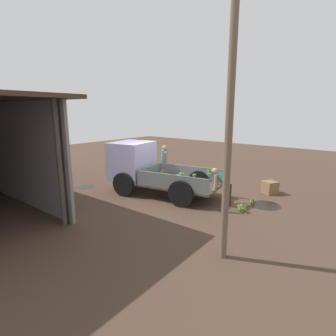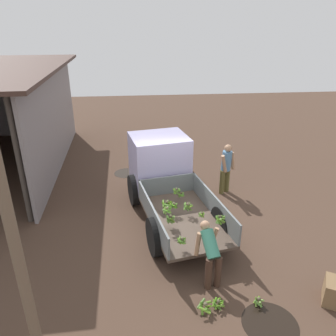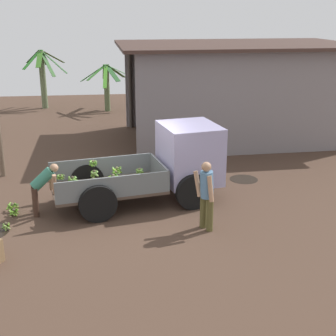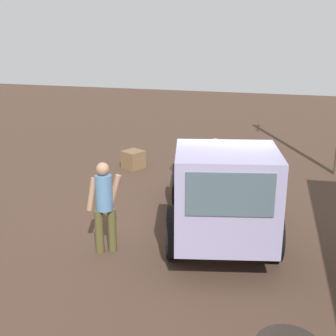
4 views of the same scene
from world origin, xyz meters
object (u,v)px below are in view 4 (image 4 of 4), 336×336
at_px(banana_bunch_on_ground_1, 187,169).
at_px(banana_bunch_on_ground_2, 227,171).
at_px(person_foreground_visitor, 104,203).
at_px(person_worker_loading, 214,156).
at_px(cargo_truck, 224,196).
at_px(wooden_crate_0, 133,159).
at_px(banana_bunch_on_ground_0, 216,172).

relative_size(banana_bunch_on_ground_1, banana_bunch_on_ground_2, 0.68).
xyz_separation_m(person_foreground_visitor, banana_bunch_on_ground_2, (-4.85, 1.67, -0.81)).
bearing_deg(person_worker_loading, cargo_truck, -0.14).
height_order(person_foreground_visitor, wooden_crate_0, person_foreground_visitor).
distance_m(banana_bunch_on_ground_1, banana_bunch_on_ground_2, 1.11).
xyz_separation_m(person_worker_loading, banana_bunch_on_ground_0, (-0.78, -0.03, -0.67)).
height_order(cargo_truck, person_foreground_visitor, cargo_truck).
distance_m(person_foreground_visitor, wooden_crate_0, 5.04).
distance_m(cargo_truck, banana_bunch_on_ground_1, 4.66).
relative_size(cargo_truck, banana_bunch_on_ground_2, 14.63).
distance_m(banana_bunch_on_ground_2, wooden_crate_0, 2.72).
bearing_deg(wooden_crate_0, banana_bunch_on_ground_2, 89.37).
height_order(person_foreground_visitor, banana_bunch_on_ground_0, person_foreground_visitor).
bearing_deg(banana_bunch_on_ground_2, cargo_truck, 5.69).
bearing_deg(person_foreground_visitor, banana_bunch_on_ground_1, -37.23).
xyz_separation_m(banana_bunch_on_ground_0, banana_bunch_on_ground_1, (-0.03, -0.82, -0.00)).
xyz_separation_m(banana_bunch_on_ground_1, banana_bunch_on_ground_2, (-0.05, 1.11, 0.03)).
xyz_separation_m(cargo_truck, banana_bunch_on_ground_0, (-4.26, -0.72, -0.98)).
distance_m(person_worker_loading, banana_bunch_on_ground_1, 1.35).
bearing_deg(person_foreground_visitor, person_worker_loading, -50.06).
bearing_deg(banana_bunch_on_ground_1, banana_bunch_on_ground_2, 92.70).
bearing_deg(wooden_crate_0, banana_bunch_on_ground_1, 87.07).
bearing_deg(cargo_truck, banana_bunch_on_ground_0, 178.49).
height_order(banana_bunch_on_ground_0, wooden_crate_0, wooden_crate_0).
bearing_deg(wooden_crate_0, banana_bunch_on_ground_0, 87.45).
distance_m(person_worker_loading, wooden_crate_0, 2.66).
relative_size(cargo_truck, person_foreground_visitor, 2.78).
distance_m(cargo_truck, person_worker_loading, 3.56).
xyz_separation_m(cargo_truck, banana_bunch_on_ground_1, (-4.29, -1.54, -0.98)).
distance_m(banana_bunch_on_ground_0, wooden_crate_0, 2.43).
xyz_separation_m(banana_bunch_on_ground_2, wooden_crate_0, (-0.03, -2.71, 0.11)).
bearing_deg(banana_bunch_on_ground_2, banana_bunch_on_ground_0, -74.74).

